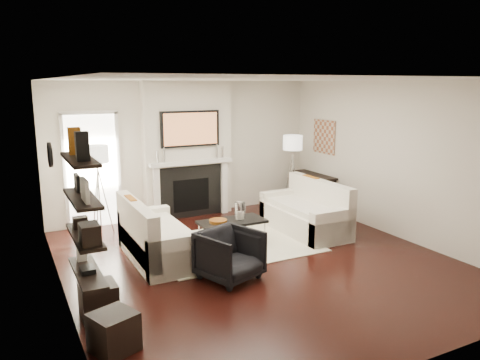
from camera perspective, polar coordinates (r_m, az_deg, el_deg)
name	(u,v)px	position (r m, az deg, el deg)	size (l,w,h in m)	color
room_envelope	(259,174)	(6.81, 2.31, 0.74)	(6.00, 6.00, 6.00)	black
chimney_breast	(188,150)	(9.39, -6.38, 3.69)	(1.80, 0.25, 2.70)	silver
fireplace_surround	(191,192)	(9.41, -5.97, -1.42)	(1.30, 0.02, 1.04)	black
firebox	(191,195)	(9.42, -5.95, -1.84)	(0.75, 0.02, 0.65)	black
mantel_pilaster_l	(157,194)	(9.15, -10.11, -1.72)	(0.12, 0.08, 1.10)	white
mantel_pilaster_r	(224,187)	(9.65, -1.93, -0.85)	(0.12, 0.08, 1.10)	white
mantel_shelf	(191,162)	(9.25, -5.94, 2.14)	(1.70, 0.18, 0.07)	white
tv_body	(190,129)	(9.19, -6.08, 6.23)	(1.20, 0.06, 0.70)	black
tv_screen	(191,129)	(9.16, -6.01, 6.21)	(1.10, 0.01, 0.62)	#BF723F
candlestick_l_tall	(164,155)	(9.05, -9.23, 3.03)	(0.04, 0.04, 0.30)	silver
candlestick_l_short	(158,157)	(9.01, -10.01, 2.78)	(0.04, 0.04, 0.24)	silver
candlestick_r_tall	(217,151)	(9.44, -2.87, 3.52)	(0.04, 0.04, 0.30)	silver
candlestick_r_short	(222,152)	(9.50, -2.15, 3.39)	(0.04, 0.04, 0.24)	silver
hallway_panel	(92,171)	(9.05, -17.58, 1.00)	(0.90, 0.02, 2.10)	white
door_trim_l	(65,174)	(8.97, -20.57, 0.71)	(0.06, 0.06, 2.16)	white
door_trim_r	(119,169)	(9.12, -14.59, 1.25)	(0.06, 0.06, 2.16)	white
door_trim_top	(89,113)	(8.91, -17.98, 7.82)	(1.02, 0.06, 0.06)	white
rug	(232,244)	(7.88, -1.01, -7.86)	(2.60, 2.00, 0.01)	#EEE4C3
loveseat_left_base	(159,245)	(7.33, -9.80, -7.87)	(0.85, 1.80, 0.42)	white
loveseat_left_back	(137,229)	(7.14, -12.46, -5.82)	(0.18, 1.80, 0.80)	white
loveseat_left_arm_n	(177,257)	(6.57, -7.66, -9.28)	(0.85, 0.18, 0.60)	white
loveseat_left_arm_s	(144,226)	(8.04, -11.58, -5.49)	(0.85, 0.18, 0.60)	white
loveseat_left_cushion	(162,229)	(7.26, -9.49, -5.88)	(0.63, 1.44, 0.10)	white
pillow_left_orange	(131,211)	(7.37, -13.13, -3.67)	(0.10, 0.42, 0.42)	#995512
pillow_left_charcoal	(142,221)	(6.81, -11.87, -4.96)	(0.10, 0.40, 0.40)	black
loveseat_right_base	(304,220)	(8.58, 7.84, -4.90)	(0.85, 1.80, 0.42)	white
loveseat_right_back	(320,201)	(8.69, 9.71, -2.59)	(0.18, 1.80, 0.80)	white
loveseat_right_arm_n	(333,228)	(7.94, 11.22, -5.71)	(0.85, 0.18, 0.60)	white
loveseat_right_arm_s	(281,205)	(9.20, 4.97, -3.11)	(0.85, 0.18, 0.60)	white
loveseat_right_cushion	(302,207)	(8.48, 7.61, -3.26)	(0.63, 1.44, 0.10)	white
pillow_right_orange	(311,187)	(8.88, 8.60, -0.89)	(0.10, 0.42, 0.42)	#995512
pillow_right_charcoal	(331,194)	(8.41, 10.98, -1.74)	(0.10, 0.40, 0.40)	black
coffee_table	(232,222)	(7.76, -0.99, -5.11)	(1.10, 0.55, 0.04)	black
coffee_leg_nw	(210,242)	(7.44, -3.72, -7.59)	(0.02, 0.02, 0.38)	silver
coffee_leg_ne	(265,233)	(7.87, 3.02, -6.50)	(0.02, 0.02, 0.38)	silver
coffee_leg_sw	(199,234)	(7.82, -5.02, -6.63)	(0.02, 0.02, 0.38)	silver
coffee_leg_se	(252,226)	(8.23, 1.47, -5.65)	(0.02, 0.02, 0.38)	silver
hurricane_glass	(240,211)	(7.78, 0.00, -3.83)	(0.18, 0.18, 0.31)	white
hurricane_candle	(240,215)	(7.80, 0.00, -4.29)	(0.09, 0.09, 0.14)	white
copper_bowl	(218,221)	(7.65, -2.68, -5.03)	(0.29, 0.29, 0.05)	#B0621D
armchair	(230,253)	(6.45, -1.25, -8.85)	(0.73, 0.69, 0.76)	black
lamp_left_post	(100,202)	(8.60, -16.74, -2.56)	(0.02, 0.02, 1.20)	silver
lamp_left_shade	(97,154)	(8.44, -17.07, 3.05)	(0.40, 0.40, 0.30)	white
lamp_left_leg_a	(106,201)	(8.62, -16.02, -2.49)	(0.02, 0.02, 1.25)	silver
lamp_left_leg_b	(95,201)	(8.68, -17.21, -2.46)	(0.02, 0.02, 1.25)	silver
lamp_left_leg_c	(97,203)	(8.50, -16.98, -2.74)	(0.02, 0.02, 1.25)	silver
lamp_right_post	(292,183)	(9.86, 6.33, -0.35)	(0.02, 0.02, 1.20)	silver
lamp_right_shade	(293,143)	(9.72, 6.44, 4.56)	(0.40, 0.40, 0.30)	white
lamp_right_leg_a	(296,182)	(9.92, 6.86, -0.29)	(0.02, 0.02, 1.25)	silver
lamp_right_leg_b	(287,182)	(9.91, 5.76, -0.28)	(0.02, 0.02, 1.25)	silver
lamp_right_leg_c	(292,184)	(9.75, 6.37, -0.49)	(0.02, 0.02, 1.25)	silver
console_top	(314,175)	(10.08, 8.99, 0.60)	(0.35, 1.20, 0.04)	black
console_leg_n	(329,198)	(9.73, 10.82, -2.13)	(0.30, 0.04, 0.71)	black
console_leg_s	(299,187)	(10.59, 7.18, -0.89)	(0.30, 0.04, 0.71)	black
wall_art	(324,137)	(9.97, 10.23, 5.20)	(0.03, 0.70, 0.70)	#A27451
shelf_bottom	(88,273)	(5.24, -18.09, -10.68)	(0.25, 1.00, 0.04)	black
shelf_lower	(85,236)	(5.10, -18.38, -6.51)	(0.25, 1.00, 0.04)	black
shelf_upper	(82,198)	(4.99, -18.67, -2.14)	(0.25, 1.00, 0.04)	black
shelf_top	(80,159)	(4.92, -18.97, 2.39)	(0.25, 1.00, 0.04)	black
decor_magfile_a	(82,146)	(4.68, -18.69, 3.92)	(0.12, 0.10, 0.28)	black
decor_magfile_b	(75,141)	(5.15, -19.51, 4.51)	(0.12, 0.10, 0.28)	#995512
decor_frame_a	(85,190)	(4.77, -18.39, -1.18)	(0.04, 0.30, 0.22)	white
decor_frame_b	(77,183)	(5.25, -19.23, -0.32)	(0.04, 0.22, 0.18)	black
decor_wine_rack	(90,234)	(4.77, -17.85, -6.27)	(0.18, 0.25, 0.20)	black
decor_box_small	(80,222)	(5.33, -18.89, -4.89)	(0.15, 0.12, 0.12)	black
decor_books	(88,269)	(5.20, -18.08, -10.33)	(0.14, 0.20, 0.05)	black
decor_box_tall	(81,252)	(5.52, -18.76, -8.36)	(0.10, 0.10, 0.18)	white
clock_rim	(50,155)	(6.80, -22.17, 2.87)	(0.34, 0.34, 0.04)	black
clock_face	(52,155)	(6.81, -21.96, 2.89)	(0.29, 0.29, 0.01)	white
ottoman_near	(99,300)	(5.77, -16.85, -13.86)	(0.40, 0.40, 0.40)	black
ottoman_far	(114,332)	(5.08, -15.13, -17.45)	(0.40, 0.40, 0.40)	black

